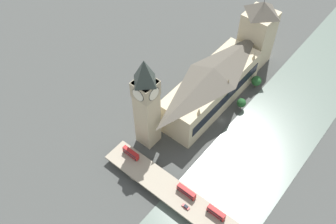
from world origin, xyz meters
The scene contains 12 objects.
ground_plane centered at (0.00, 0.00, 0.00)m, with size 600.00×600.00×0.00m, color #424442.
river_water centered at (-31.38, 0.00, 0.15)m, with size 50.76×360.00×0.30m, color slate.
parliament_hall centered at (15.34, -8.00, 15.52)m, with size 25.15×80.33×31.26m.
clock_tower centered at (26.68, 41.74, 35.10)m, with size 12.36×12.36×65.53m.
victoria_tower centered at (15.40, -62.14, 25.29)m, with size 19.96×19.96×54.58m.
road_bridge centered at (-31.38, 62.96, 4.41)m, with size 133.53×15.28×5.48m.
double_decker_bus_lead centered at (24.08, 60.15, 8.21)m, with size 11.00×2.50×4.96m.
double_decker_bus_mid centered at (-16.04, 59.37, 8.03)m, with size 11.56×2.60×4.61m.
double_decker_bus_rear centered at (-35.41, 59.31, 8.22)m, with size 10.45×2.63×4.95m.
car_southbound_mid centered at (-20.66, 65.76, 6.17)m, with size 4.39×1.74×1.37m.
tree_embankment_near centered at (-1.30, -39.47, 6.26)m, with size 7.03×7.03×9.79m.
tree_embankment_mid centered at (-3.91, -16.14, 5.60)m, with size 6.04×6.04×8.65m.
Camera 1 is at (-69.97, 140.83, 189.48)m, focal length 40.00 mm.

